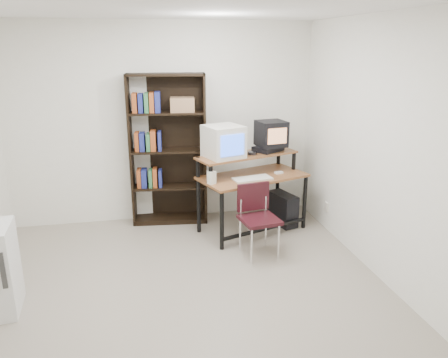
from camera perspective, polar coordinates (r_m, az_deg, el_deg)
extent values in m
cube|color=#9F9483|center=(4.40, -5.26, -14.47)|extent=(4.00, 4.00, 0.01)
cube|color=white|center=(3.77, -6.41, 21.64)|extent=(4.00, 4.00, 0.01)
cube|color=white|center=(5.83, -7.93, 7.12)|extent=(4.00, 0.01, 2.60)
cube|color=white|center=(2.04, 0.48, -12.17)|extent=(4.00, 0.01, 2.60)
cube|color=white|center=(4.54, 20.24, 3.37)|extent=(0.01, 4.00, 2.60)
cube|color=brown|center=(5.47, 3.78, 0.31)|extent=(1.46, 1.05, 0.03)
cube|color=brown|center=(5.50, 3.05, 3.15)|extent=(1.38, 0.80, 0.02)
cylinder|color=black|center=(5.04, -0.29, -5.46)|extent=(0.05, 0.05, 0.72)
cylinder|color=black|center=(5.73, 10.48, -2.95)|extent=(0.05, 0.05, 0.72)
cylinder|color=black|center=(5.47, -3.36, -2.17)|extent=(0.05, 0.05, 0.98)
cylinder|color=black|center=(6.11, 7.01, -0.20)|extent=(0.05, 0.05, 0.98)
cylinder|color=black|center=(5.45, 5.38, -6.50)|extent=(1.19, 0.45, 0.05)
cube|color=silver|center=(5.31, -0.08, 4.86)|extent=(0.53, 0.53, 0.40)
cube|color=blue|center=(5.13, 1.13, 4.42)|extent=(0.30, 0.11, 0.25)
cube|color=black|center=(5.67, 5.77, 3.92)|extent=(0.44, 0.42, 0.08)
cube|color=black|center=(5.64, 6.18, 5.92)|extent=(0.39, 0.38, 0.32)
cube|color=tan|center=(5.49, 6.98, 5.58)|extent=(0.25, 0.05, 0.20)
cylinder|color=#26262B|center=(5.49, 3.71, 3.36)|extent=(0.16, 0.16, 0.05)
cube|color=silver|center=(5.30, 3.72, -0.03)|extent=(0.50, 0.29, 0.03)
cube|color=black|center=(5.57, 7.40, 0.57)|extent=(0.26, 0.23, 0.01)
cube|color=white|center=(5.58, 7.17, 0.79)|extent=(0.11, 0.08, 0.03)
cube|color=silver|center=(5.10, -1.63, 0.12)|extent=(0.11, 0.10, 0.17)
cube|color=black|center=(5.86, 7.66, -3.88)|extent=(0.32, 0.49, 0.42)
cube|color=black|center=(4.90, 4.65, -5.32)|extent=(0.46, 0.46, 0.04)
cube|color=black|center=(4.98, 3.83, -2.32)|extent=(0.39, 0.09, 0.33)
cylinder|color=silver|center=(4.79, 3.62, -8.79)|extent=(0.02, 0.02, 0.41)
cylinder|color=silver|center=(4.92, 7.14, -8.16)|extent=(0.02, 0.02, 0.41)
cylinder|color=silver|center=(5.06, 2.12, -7.28)|extent=(0.02, 0.02, 0.41)
cylinder|color=silver|center=(5.19, 5.48, -6.74)|extent=(0.02, 0.02, 0.41)
cube|color=black|center=(5.77, -12.02, 3.56)|extent=(0.07, 0.33, 1.96)
cube|color=black|center=(5.74, -2.53, 3.84)|extent=(0.07, 0.33, 1.96)
cube|color=black|center=(5.88, -7.25, 4.06)|extent=(0.98, 0.13, 1.96)
cube|color=black|center=(5.59, -7.67, 13.38)|extent=(1.01, 0.43, 0.03)
cube|color=black|center=(6.02, -6.95, -5.12)|extent=(1.01, 0.43, 0.06)
cube|color=black|center=(5.87, -7.12, -0.95)|extent=(0.95, 0.41, 0.03)
cube|color=black|center=(5.73, -7.29, 3.71)|extent=(0.95, 0.41, 0.02)
cube|color=black|center=(5.64, -7.48, 8.56)|extent=(0.95, 0.41, 0.02)
cube|color=#896546|center=(5.62, -5.46, 9.66)|extent=(0.32, 0.27, 0.18)
cube|color=#333333|center=(4.11, -26.92, -10.66)|extent=(0.04, 0.02, 0.33)
cube|color=beige|center=(5.78, 13.23, -3.55)|extent=(0.02, 0.08, 0.12)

